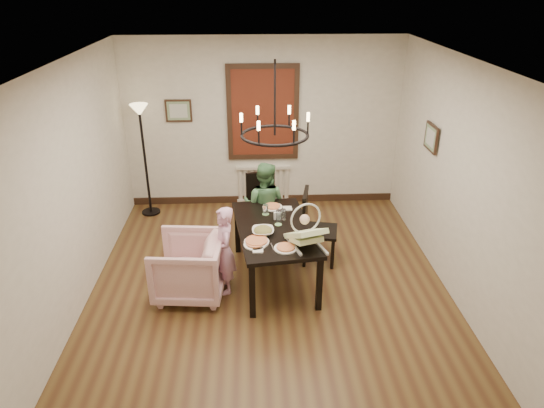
{
  "coord_description": "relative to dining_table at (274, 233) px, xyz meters",
  "views": [
    {
      "loc": [
        -0.2,
        -5.22,
        3.62
      ],
      "look_at": [
        0.04,
        0.19,
        1.05
      ],
      "focal_mm": 32.0,
      "sensor_mm": 36.0,
      "label": 1
    }
  ],
  "objects": [
    {
      "name": "chair_right",
      "position": [
        0.64,
        0.4,
        -0.15
      ],
      "size": [
        0.54,
        0.54,
        1.05
      ],
      "primitive_type": null,
      "rotation": [
        0.0,
        0.0,
        1.38
      ],
      "color": "black",
      "rests_on": "room_shell"
    },
    {
      "name": "elderly_woman",
      "position": [
        -0.63,
        -0.24,
        -0.2
      ],
      "size": [
        0.3,
        0.39,
        0.95
      ],
      "primitive_type": "imported",
      "rotation": [
        0.0,
        0.0,
        -1.35
      ],
      "color": "#D395B5",
      "rests_on": "room_shell"
    },
    {
      "name": "radiator",
      "position": [
        -0.07,
        2.34,
        -0.32
      ],
      "size": [
        0.92,
        0.12,
        0.62
      ],
      "primitive_type": null,
      "color": "silver",
      "rests_on": "room_shell"
    },
    {
      "name": "chandelier",
      "position": [
        -0.0,
        -0.0,
        1.28
      ],
      "size": [
        0.8,
        0.8,
        0.04
      ],
      "primitive_type": "torus",
      "color": "black",
      "rests_on": "room_shell"
    },
    {
      "name": "floor_lamp",
      "position": [
        -1.97,
        2.01,
        0.23
      ],
      "size": [
        0.3,
        0.3,
        1.8
      ],
      "primitive_type": null,
      "color": "black",
      "rests_on": "room_shell"
    },
    {
      "name": "seated_man",
      "position": [
        -0.1,
        0.86,
        -0.14
      ],
      "size": [
        0.62,
        0.54,
        1.07
      ],
      "primitive_type": "imported",
      "rotation": [
        0.0,
        0.0,
        2.85
      ],
      "color": "#4B7F4E",
      "rests_on": "room_shell"
    },
    {
      "name": "picture_back",
      "position": [
        -1.42,
        2.33,
        0.98
      ],
      "size": [
        0.42,
        0.03,
        0.36
      ],
      "primitive_type": "cube",
      "color": "black",
      "rests_on": "room_shell"
    },
    {
      "name": "baby_bouncer",
      "position": [
        0.34,
        -0.48,
        0.27
      ],
      "size": [
        0.55,
        0.65,
        0.36
      ],
      "primitive_type": null,
      "rotation": [
        0.0,
        0.0,
        0.32
      ],
      "color": "#DEF0A5",
      "rests_on": "dining_table"
    },
    {
      "name": "drinking_glass",
      "position": [
        0.06,
        0.16,
        0.16
      ],
      "size": [
        0.08,
        0.08,
        0.15
      ],
      "primitive_type": "cylinder",
      "color": "silver",
      "rests_on": "dining_table"
    },
    {
      "name": "pizza_platter",
      "position": [
        -0.23,
        -0.39,
        0.11
      ],
      "size": [
        0.3,
        0.3,
        0.04
      ],
      "primitive_type": "cylinder",
      "color": "tan",
      "rests_on": "dining_table"
    },
    {
      "name": "picture_right",
      "position": [
        2.14,
        0.76,
        0.98
      ],
      "size": [
        0.03,
        0.42,
        0.36
      ],
      "primitive_type": "cube",
      "rotation": [
        0.0,
        0.0,
        1.57
      ],
      "color": "black",
      "rests_on": "room_shell"
    },
    {
      "name": "chair_far",
      "position": [
        -0.1,
        1.1,
        -0.18
      ],
      "size": [
        0.53,
        0.53,
        0.99
      ],
      "primitive_type": null,
      "rotation": [
        0.0,
        0.0,
        0.23
      ],
      "color": "black",
      "rests_on": "room_shell"
    },
    {
      "name": "dining_table",
      "position": [
        0.0,
        0.0,
        0.0
      ],
      "size": [
        1.11,
        1.72,
        0.76
      ],
      "rotation": [
        0.0,
        0.0,
        0.13
      ],
      "color": "black",
      "rests_on": "room_shell"
    },
    {
      "name": "salad_bowl",
      "position": [
        -0.15,
        -0.18,
        0.13
      ],
      "size": [
        0.32,
        0.32,
        0.08
      ],
      "primitive_type": "imported",
      "color": "white",
      "rests_on": "dining_table"
    },
    {
      "name": "window_blinds",
      "position": [
        -0.07,
        2.32,
        0.93
      ],
      "size": [
        1.0,
        0.03,
        1.4
      ],
      "primitive_type": "cube",
      "color": "maroon",
      "rests_on": "room_shell"
    },
    {
      "name": "room_shell",
      "position": [
        -0.07,
        0.23,
        0.73
      ],
      "size": [
        4.51,
        5.0,
        2.81
      ],
      "color": "brown",
      "rests_on": "ground"
    },
    {
      "name": "armchair",
      "position": [
        -1.06,
        -0.3,
        -0.29
      ],
      "size": [
        0.92,
        0.9,
        0.77
      ],
      "primitive_type": "imported",
      "rotation": [
        0.0,
        0.0,
        -1.66
      ],
      "color": "beige",
      "rests_on": "room_shell"
    }
  ]
}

